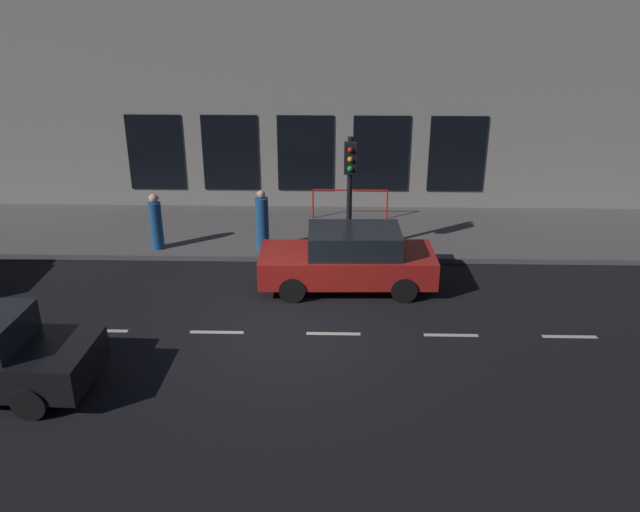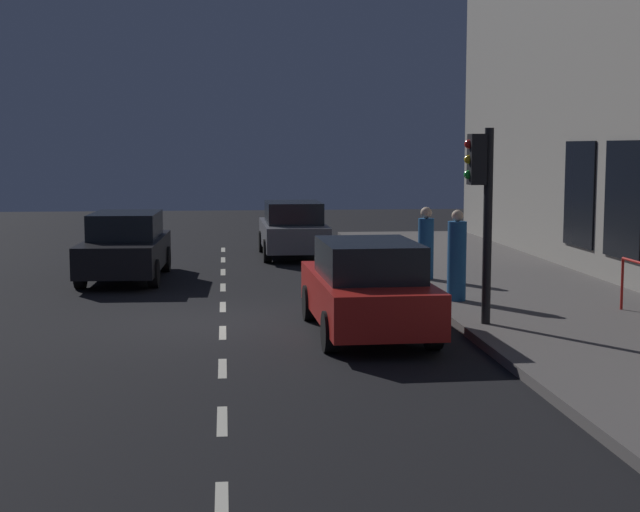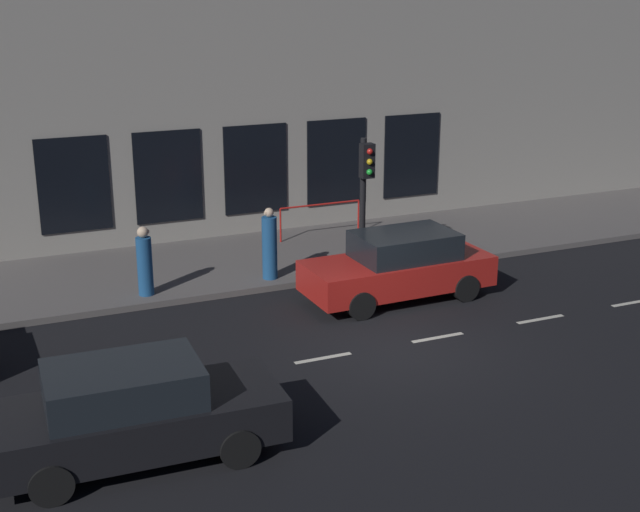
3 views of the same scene
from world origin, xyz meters
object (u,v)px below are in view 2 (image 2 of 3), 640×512
at_px(pedestrian_1, 457,259).
at_px(parked_car_2, 293,229).
at_px(parked_car_1, 125,246).
at_px(traffic_light, 481,192).
at_px(pedestrian_0, 426,245).
at_px(parked_car_0, 367,288).

bearing_deg(pedestrian_1, parked_car_2, 87.40).
bearing_deg(parked_car_1, pedestrian_1, 147.33).
xyz_separation_m(traffic_light, pedestrian_1, (0.21, 2.44, -1.41)).
xyz_separation_m(pedestrian_0, pedestrian_1, (-0.04, -3.03, 0.06)).
xyz_separation_m(traffic_light, parked_car_0, (-1.91, 0.03, -1.59)).
height_order(parked_car_1, pedestrian_0, pedestrian_0).
bearing_deg(pedestrian_1, pedestrian_0, 70.71).
relative_size(parked_car_1, pedestrian_0, 2.76).
distance_m(parked_car_1, parked_car_2, 5.99).
xyz_separation_m(parked_car_0, parked_car_2, (-0.42, 11.32, -0.00)).
distance_m(traffic_light, pedestrian_1, 2.83).
height_order(parked_car_2, pedestrian_1, pedestrian_1).
height_order(traffic_light, pedestrian_0, traffic_light).
relative_size(pedestrian_0, pedestrian_1, 0.92).
bearing_deg(pedestrian_0, parked_car_1, -25.11).
bearing_deg(pedestrian_1, traffic_light, -113.44).
bearing_deg(parked_car_1, traffic_light, 134.71).
height_order(pedestrian_0, pedestrian_1, pedestrian_1).
relative_size(parked_car_0, parked_car_2, 1.05).
height_order(parked_car_0, pedestrian_1, pedestrian_1).
bearing_deg(parked_car_1, parked_car_0, 125.37).
relative_size(traffic_light, pedestrian_0, 2.02).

